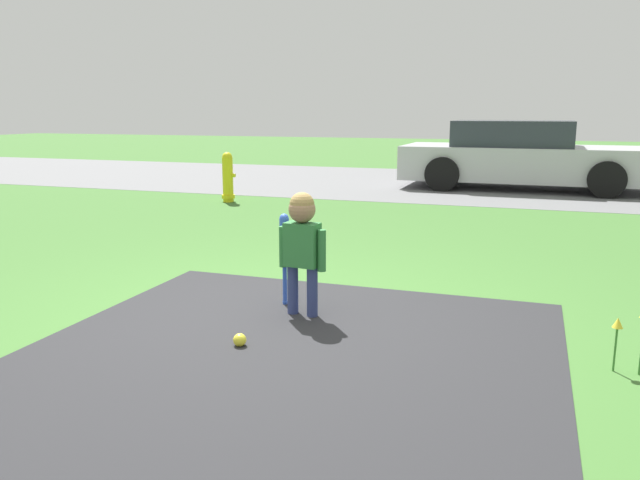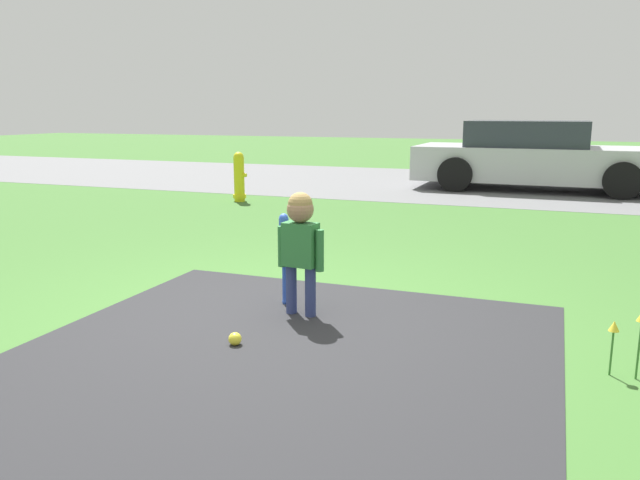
{
  "view_description": "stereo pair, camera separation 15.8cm",
  "coord_description": "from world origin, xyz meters",
  "px_view_note": "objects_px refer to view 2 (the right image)",
  "views": [
    {
      "loc": [
        1.77,
        -4.01,
        1.49
      ],
      "look_at": [
        0.22,
        0.53,
        0.49
      ],
      "focal_mm": 35.0,
      "sensor_mm": 36.0,
      "label": 1
    },
    {
      "loc": [
        1.92,
        -3.96,
        1.49
      ],
      "look_at": [
        0.22,
        0.53,
        0.49
      ],
      "focal_mm": 35.0,
      "sensor_mm": 36.0,
      "label": 2
    }
  ],
  "objects_px": {
    "child": "(300,236)",
    "fire_hydrant": "(239,178)",
    "sports_ball": "(235,339)",
    "baseball_bat": "(285,246)",
    "parked_car": "(536,157)"
  },
  "relations": [
    {
      "from": "sports_ball",
      "to": "fire_hydrant",
      "type": "distance_m",
      "value": 6.58
    },
    {
      "from": "fire_hydrant",
      "to": "parked_car",
      "type": "xyz_separation_m",
      "value": [
        4.54,
        3.45,
        0.22
      ]
    },
    {
      "from": "baseball_bat",
      "to": "fire_hydrant",
      "type": "bearing_deg",
      "value": 121.5
    },
    {
      "from": "sports_ball",
      "to": "baseball_bat",
      "type": "bearing_deg",
      "value": 93.2
    },
    {
      "from": "baseball_bat",
      "to": "sports_ball",
      "type": "height_order",
      "value": "baseball_bat"
    },
    {
      "from": "child",
      "to": "fire_hydrant",
      "type": "relative_size",
      "value": 1.12
    },
    {
      "from": "child",
      "to": "baseball_bat",
      "type": "distance_m",
      "value": 0.32
    },
    {
      "from": "parked_car",
      "to": "child",
      "type": "bearing_deg",
      "value": -97.68
    },
    {
      "from": "baseball_bat",
      "to": "fire_hydrant",
      "type": "height_order",
      "value": "fire_hydrant"
    },
    {
      "from": "child",
      "to": "parked_car",
      "type": "height_order",
      "value": "parked_car"
    },
    {
      "from": "baseball_bat",
      "to": "sports_ball",
      "type": "distance_m",
      "value": 1.01
    },
    {
      "from": "baseball_bat",
      "to": "parked_car",
      "type": "height_order",
      "value": "parked_car"
    },
    {
      "from": "baseball_bat",
      "to": "parked_car",
      "type": "xyz_separation_m",
      "value": [
        1.53,
        8.35,
        0.15
      ]
    },
    {
      "from": "baseball_bat",
      "to": "fire_hydrant",
      "type": "relative_size",
      "value": 0.88
    },
    {
      "from": "child",
      "to": "baseball_bat",
      "type": "relative_size",
      "value": 1.27
    }
  ]
}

